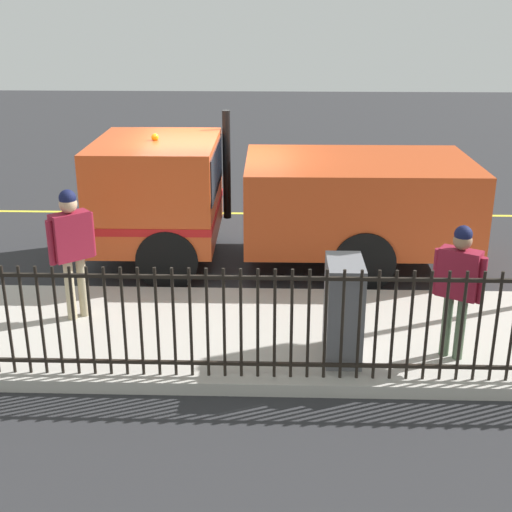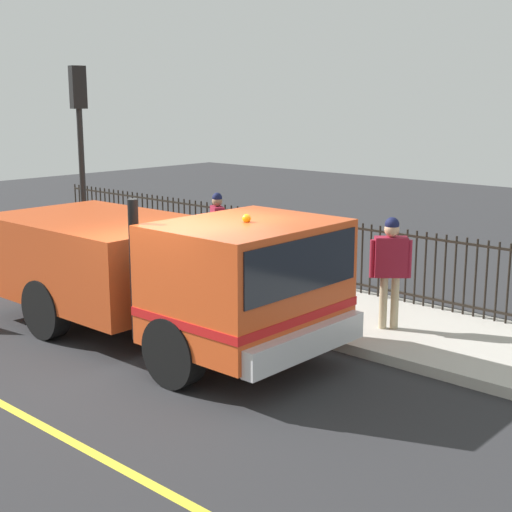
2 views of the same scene
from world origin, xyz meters
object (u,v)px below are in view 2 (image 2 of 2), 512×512
object	(u,v)px
traffic_light_near	(80,128)
utility_cabinet	(266,251)
worker_standing	(391,261)
work_truck	(167,267)
pedestrian_distant	(217,223)

from	to	relation	value
traffic_light_near	utility_cabinet	size ratio (longest dim) A/B	3.43
worker_standing	utility_cabinet	size ratio (longest dim) A/B	1.46
work_truck	utility_cabinet	world-z (taller)	work_truck
pedestrian_distant	utility_cabinet	distance (m)	1.38
pedestrian_distant	utility_cabinet	bearing A→B (deg)	-146.43
traffic_light_near	utility_cabinet	world-z (taller)	traffic_light_near
utility_cabinet	work_truck	bearing A→B (deg)	-162.54
worker_standing	pedestrian_distant	size ratio (longest dim) A/B	1.08
work_truck	utility_cabinet	xyz separation A→B (m)	(3.55, 1.12, -0.45)
traffic_light_near	utility_cabinet	xyz separation A→B (m)	(1.87, -3.44, -2.37)
work_truck	pedestrian_distant	world-z (taller)	work_truck
work_truck	traffic_light_near	size ratio (longest dim) A/B	1.50
pedestrian_distant	work_truck	bearing A→B (deg)	156.57
pedestrian_distant	traffic_light_near	world-z (taller)	traffic_light_near
traffic_light_near	work_truck	bearing A→B (deg)	81.01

